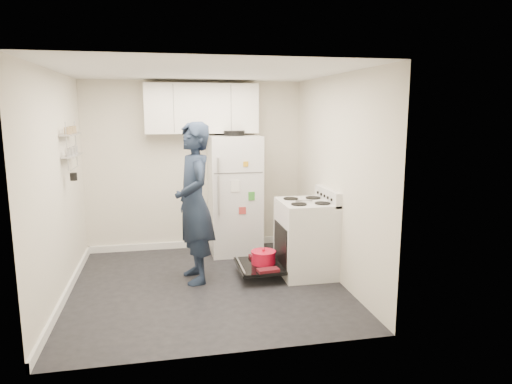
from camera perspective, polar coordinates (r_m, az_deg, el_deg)
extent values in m
cube|color=black|center=(5.63, -6.11, -11.50)|extent=(3.20, 3.20, 0.01)
cube|color=white|center=(5.25, -6.65, 14.74)|extent=(3.20, 3.20, 0.01)
cube|color=beige|center=(6.88, -7.61, 3.21)|extent=(3.20, 0.01, 2.50)
cube|color=beige|center=(3.74, -4.10, -2.64)|extent=(3.20, 0.01, 2.50)
cube|color=beige|center=(5.40, -23.53, 0.52)|extent=(0.01, 3.20, 2.50)
cube|color=beige|center=(5.67, 9.95, 1.65)|extent=(0.01, 3.20, 2.50)
cube|color=white|center=(5.71, -22.50, -11.43)|extent=(0.03, 3.20, 0.10)
cube|color=white|center=(7.11, -7.37, -6.45)|extent=(3.20, 0.03, 0.10)
cube|color=silver|center=(5.87, 6.20, -5.86)|extent=(0.65, 0.76, 0.92)
cube|color=black|center=(5.87, 5.54, -6.47)|extent=(0.53, 0.60, 0.52)
cube|color=orange|center=(5.95, 8.04, -6.29)|extent=(0.02, 0.56, 0.46)
cylinder|color=black|center=(5.93, 5.97, -8.10)|extent=(0.34, 0.34, 0.02)
cube|color=silver|center=(5.83, 8.97, -0.47)|extent=(0.08, 0.76, 0.18)
cube|color=silver|center=(5.76, 6.29, -1.31)|extent=(0.65, 0.76, 0.03)
cube|color=#B2B2B7|center=(5.69, 5.97, -1.09)|extent=(0.22, 0.03, 0.01)
cube|color=black|center=(5.82, 0.43, -9.21)|extent=(0.55, 0.70, 0.03)
cylinder|color=#B2B2B7|center=(5.76, -1.98, -9.01)|extent=(0.02, 0.66, 0.02)
cylinder|color=red|center=(5.83, 0.93, -8.25)|extent=(0.31, 0.31, 0.14)
cylinder|color=red|center=(5.80, 0.93, -7.49)|extent=(0.32, 0.32, 0.02)
sphere|color=red|center=(5.80, 0.93, -7.22)|extent=(0.04, 0.04, 0.04)
cube|color=maroon|center=(5.57, 1.53, -9.74)|extent=(0.27, 0.16, 0.04)
cube|color=maroon|center=(6.07, 0.36, -8.03)|extent=(0.26, 0.13, 0.04)
cube|color=silver|center=(6.66, -2.67, -0.35)|extent=(0.72, 0.70, 1.72)
cube|color=#4C4C4C|center=(6.25, -2.19, 2.40)|extent=(0.68, 0.01, 0.01)
cube|color=#B2B2B7|center=(6.18, -4.74, 3.40)|extent=(0.03, 0.03, 0.20)
cube|color=#B2B2B7|center=(6.25, -4.69, -0.43)|extent=(0.03, 0.03, 0.55)
cylinder|color=black|center=(6.55, -2.74, 7.37)|extent=(0.30, 0.30, 0.07)
cube|color=#BD3A36|center=(6.35, -1.71, -2.33)|extent=(0.10, 0.01, 0.10)
cube|color=white|center=(6.27, -2.63, 0.75)|extent=(0.12, 0.01, 0.16)
cube|color=#388C2E|center=(6.33, -0.56, -0.52)|extent=(0.09, 0.01, 0.12)
cube|color=gold|center=(6.25, -1.29, 3.51)|extent=(0.07, 0.01, 0.07)
cube|color=silver|center=(6.67, -6.80, 10.33)|extent=(1.60, 0.33, 0.70)
cube|color=#B2B2B7|center=(5.82, -22.14, 6.72)|extent=(0.14, 0.60, 0.02)
cube|color=#B2B2B7|center=(5.83, -21.98, 4.27)|extent=(0.14, 0.60, 0.02)
cylinder|color=black|center=(5.68, -21.84, 1.79)|extent=(0.08, 0.08, 0.09)
imported|color=#192337|center=(5.55, -7.73, -1.38)|extent=(0.58, 0.78, 1.95)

